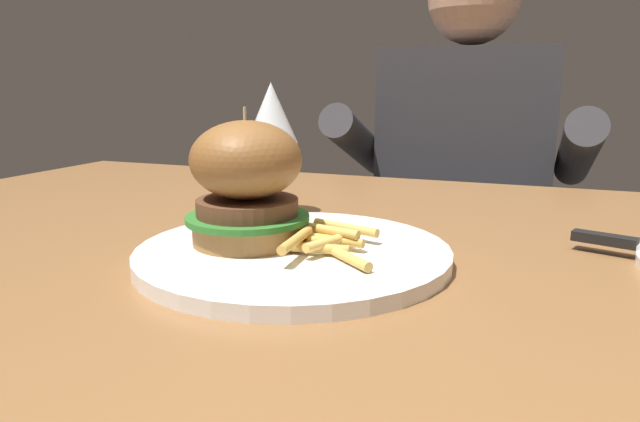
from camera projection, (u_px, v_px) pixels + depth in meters
dining_table at (330, 307)px, 0.67m from camera, size 1.36×0.83×0.74m
main_plate at (290, 253)px, 0.55m from camera, size 0.30×0.30×0.01m
burger_sandwich at (247, 183)px, 0.55m from camera, size 0.12×0.12×0.13m
fries_pile at (327, 240)px, 0.53m from camera, size 0.10×0.13×0.02m
wine_glass at (271, 118)px, 0.72m from camera, size 0.07×0.07×0.17m
diner_person at (460, 239)px, 1.29m from camera, size 0.51×0.36×1.18m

